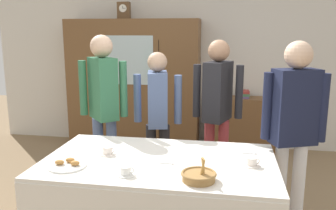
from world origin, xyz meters
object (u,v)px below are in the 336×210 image
dining_table (158,173)px  spoon_far_right (169,163)px  book_stack (244,94)px  person_behind_table_left (294,121)px  mantel_clock (124,10)px  spoon_center (252,153)px  pastry_plate (67,165)px  bread_basket (199,176)px  tea_cup_center (126,172)px  bookshelf_low (243,125)px  person_behind_table_right (217,102)px  tea_cup_mid_left (108,151)px  tea_cup_back_edge (252,162)px  person_near_right_end (158,110)px  person_beside_shelf (103,100)px

dining_table → spoon_far_right: bearing=-27.9°
book_stack → person_behind_table_left: (0.32, -2.19, 0.17)m
spoon_far_right → person_behind_table_left: 1.11m
mantel_clock → spoon_center: 3.15m
pastry_plate → spoon_center: 1.45m
dining_table → bread_basket: bread_basket is taller
bread_basket → pastry_plate: 0.98m
book_stack → tea_cup_center: book_stack is taller
bookshelf_low → bread_basket: bearing=-97.6°
spoon_center → person_behind_table_right: size_ratio=0.07×
book_stack → spoon_far_right: size_ratio=1.78×
tea_cup_mid_left → spoon_center: (1.15, 0.22, -0.02)m
person_behind_table_right → pastry_plate: bearing=-126.9°
book_stack → tea_cup_mid_left: size_ratio=1.63×
bread_basket → tea_cup_back_edge: bearing=42.7°
person_near_right_end → book_stack: bearing=58.2°
book_stack → person_near_right_end: (-0.96, -1.55, 0.07)m
dining_table → pastry_plate: size_ratio=6.42×
bread_basket → book_stack: bearing=82.4°
tea_cup_center → spoon_far_right: 0.37m
spoon_center → person_near_right_end: person_near_right_end is taller
person_behind_table_left → person_beside_shelf: bearing=165.0°
spoon_center → person_near_right_end: (-0.95, 0.80, 0.15)m
spoon_far_right → person_near_right_end: size_ratio=0.08×
mantel_clock → bread_basket: 3.44m
pastry_plate → tea_cup_center: bearing=-9.9°
mantel_clock → person_behind_table_left: (2.08, -2.14, -1.01)m
bookshelf_low → spoon_center: bearing=-90.4°
mantel_clock → tea_cup_back_edge: mantel_clock is taller
pastry_plate → book_stack: bearing=64.4°
pastry_plate → mantel_clock: bearing=97.8°
tea_cup_center → person_beside_shelf: person_beside_shelf is taller
tea_cup_center → person_near_right_end: bearing=92.5°
person_behind_table_left → bookshelf_low: bearing=98.3°
tea_cup_center → spoon_center: bearing=34.0°
person_behind_table_left → spoon_center: bearing=-154.2°
person_behind_table_right → person_behind_table_left: bearing=-47.5°
tea_cup_mid_left → person_beside_shelf: person_beside_shelf is taller
bread_basket → spoon_far_right: size_ratio=2.02×
book_stack → person_beside_shelf: size_ratio=0.12×
pastry_plate → spoon_far_right: size_ratio=2.35×
tea_cup_center → book_stack: bearing=73.1°
bread_basket → person_near_right_end: 1.52m
mantel_clock → person_behind_table_left: bearing=-45.8°
dining_table → person_behind_table_right: size_ratio=1.08×
tea_cup_center → spoon_center: 1.07m
spoon_far_right → spoon_center: bearing=27.9°
tea_cup_center → person_behind_table_right: bearing=68.9°
pastry_plate → spoon_center: bearing=20.7°
mantel_clock → tea_cup_center: bearing=-73.5°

